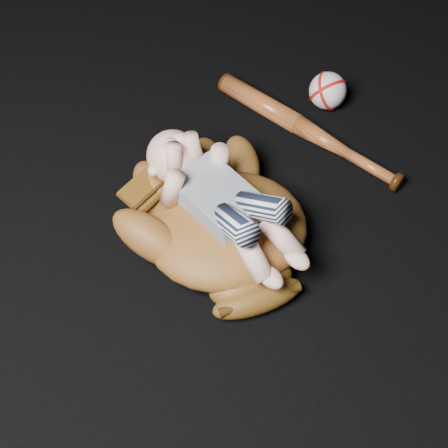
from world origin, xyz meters
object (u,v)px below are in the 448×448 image
object	(u,v)px
newborn_baby	(228,201)
baseball_bat	(307,130)
baseball	(328,91)
baseball_glove	(226,223)

from	to	relation	value
newborn_baby	baseball_bat	bearing A→B (deg)	20.23
baseball	baseball_bat	bearing A→B (deg)	-151.51
newborn_baby	baseball_glove	bearing A→B (deg)	162.55
baseball	newborn_baby	bearing A→B (deg)	-154.74
baseball_bat	baseball	world-z (taller)	baseball
baseball_bat	baseball_glove	bearing A→B (deg)	-156.08
newborn_baby	baseball_bat	size ratio (longest dim) A/B	0.79
baseball_glove	newborn_baby	world-z (taller)	newborn_baby
baseball_glove	baseball	world-z (taller)	baseball_glove
baseball_bat	newborn_baby	bearing A→B (deg)	-155.87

